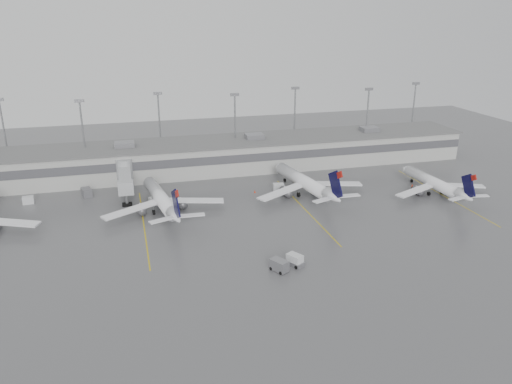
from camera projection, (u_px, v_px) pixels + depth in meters
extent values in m
plane|color=#525255|center=(256.00, 269.00, 84.68)|extent=(260.00, 260.00, 0.00)
cube|color=#ADADA7|center=(201.00, 157.00, 136.05)|extent=(150.00, 16.00, 8.00)
cube|color=#47474C|center=(206.00, 161.00, 128.40)|extent=(150.00, 0.15, 2.20)
cube|color=#606060|center=(201.00, 142.00, 134.68)|extent=(152.00, 17.00, 0.30)
cube|color=slate|center=(369.00, 129.00, 146.59)|extent=(5.00, 4.00, 1.30)
cylinder|color=gray|center=(5.00, 139.00, 130.49)|extent=(0.44, 0.44, 20.00)
cylinder|color=gray|center=(84.00, 141.00, 128.54)|extent=(0.44, 0.44, 20.00)
cube|color=slate|center=(79.00, 101.00, 125.09)|extent=(2.40, 0.50, 0.80)
cylinder|color=gray|center=(160.00, 130.00, 140.23)|extent=(0.44, 0.44, 20.00)
cube|color=slate|center=(158.00, 93.00, 136.78)|extent=(2.40, 0.50, 0.80)
cylinder|color=gray|center=(235.00, 132.00, 138.27)|extent=(0.44, 0.44, 20.00)
cube|color=slate|center=(235.00, 95.00, 134.82)|extent=(2.40, 0.50, 0.80)
cylinder|color=gray|center=(295.00, 122.00, 149.96)|extent=(0.44, 0.44, 20.00)
cube|color=slate|center=(295.00, 88.00, 146.51)|extent=(2.40, 0.50, 0.80)
cylinder|color=gray|center=(367.00, 124.00, 148.01)|extent=(0.44, 0.44, 20.00)
cube|color=slate|center=(369.00, 89.00, 144.56)|extent=(2.40, 0.50, 0.80)
cylinder|color=gray|center=(413.00, 116.00, 159.69)|extent=(0.44, 0.44, 20.00)
cube|color=slate|center=(416.00, 83.00, 156.24)|extent=(2.40, 0.50, 0.80)
cylinder|color=#929597|center=(125.00, 173.00, 123.96)|extent=(4.00, 4.00, 7.00)
cube|color=#929597|center=(125.00, 178.00, 117.78)|extent=(2.80, 13.00, 2.60)
cube|color=#929597|center=(126.00, 188.00, 110.96)|extent=(3.40, 2.40, 3.00)
cylinder|color=gray|center=(127.00, 200.00, 111.94)|extent=(0.70, 0.70, 2.80)
cube|color=black|center=(127.00, 204.00, 112.30)|extent=(2.20, 1.20, 0.70)
cube|color=#C4A80B|center=(144.00, 225.00, 102.24)|extent=(0.25, 40.00, 0.01)
cube|color=#C4A80B|center=(304.00, 209.00, 110.75)|extent=(0.25, 40.00, 0.01)
cube|color=#C4A80B|center=(442.00, 195.00, 119.27)|extent=(0.25, 40.00, 0.01)
cube|color=white|center=(6.00, 222.00, 98.04)|extent=(13.40, 6.99, 0.36)
cylinder|color=white|center=(160.00, 197.00, 109.07)|extent=(6.18, 21.81, 2.95)
cone|color=white|center=(148.00, 181.00, 119.57)|extent=(3.33, 3.17, 2.95)
cone|color=white|center=(176.00, 217.00, 97.68)|extent=(3.66, 5.30, 2.95)
cube|color=white|center=(131.00, 210.00, 104.37)|extent=(12.56, 8.02, 0.34)
cube|color=white|center=(194.00, 200.00, 109.57)|extent=(13.02, 4.59, 0.34)
cube|color=black|center=(176.00, 204.00, 96.29)|extent=(1.13, 5.51, 6.43)
cube|color=#9C120C|center=(177.00, 194.00, 94.33)|extent=(0.59, 2.01, 1.87)
cylinder|color=black|center=(152.00, 195.00, 117.54)|extent=(0.47, 0.93, 0.88)
cylinder|color=black|center=(154.00, 212.00, 107.42)|extent=(0.60, 1.14, 1.08)
cylinder|color=black|center=(173.00, 209.00, 108.97)|extent=(0.60, 1.14, 1.08)
cylinder|color=white|center=(303.00, 181.00, 119.53)|extent=(6.65, 22.59, 3.05)
cone|color=white|center=(279.00, 167.00, 130.35)|extent=(3.48, 3.31, 3.05)
cone|color=white|center=(333.00, 197.00, 107.78)|extent=(3.84, 5.52, 3.05)
cube|color=white|center=(282.00, 192.00, 114.59)|extent=(12.97, 8.43, 0.36)
cube|color=white|center=(334.00, 184.00, 120.12)|extent=(13.48, 4.60, 0.36)
cube|color=black|center=(335.00, 185.00, 106.35)|extent=(1.23, 5.70, 6.66)
cube|color=#9C120C|center=(340.00, 175.00, 104.32)|extent=(0.64, 2.08, 1.93)
cylinder|color=black|center=(285.00, 180.00, 128.26)|extent=(0.50, 0.96, 0.92)
cylinder|color=black|center=(299.00, 195.00, 117.79)|extent=(0.63, 1.18, 1.12)
cylinder|color=black|center=(314.00, 192.00, 119.45)|extent=(0.63, 1.18, 1.12)
cylinder|color=white|center=(432.00, 182.00, 120.05)|extent=(3.53, 19.62, 2.66)
cone|color=white|center=(406.00, 169.00, 129.93)|extent=(2.77, 2.60, 2.66)
cone|color=white|center=(465.00, 197.00, 109.34)|extent=(2.86, 4.55, 2.66)
cube|color=white|center=(415.00, 191.00, 116.30)|extent=(11.61, 6.21, 0.31)
cube|color=white|center=(460.00, 185.00, 119.83)|extent=(11.73, 5.29, 0.31)
cube|color=black|center=(468.00, 186.00, 108.08)|extent=(0.49, 5.00, 5.80)
cube|color=#9C120C|center=(474.00, 178.00, 106.26)|extent=(0.35, 1.81, 1.69)
cylinder|color=black|center=(412.00, 181.00, 127.99)|extent=(0.35, 0.81, 0.80)
cylinder|color=black|center=(429.00, 194.00, 118.67)|extent=(0.44, 0.99, 0.98)
cylinder|color=black|center=(442.00, 192.00, 119.73)|extent=(0.44, 0.99, 0.98)
cube|color=silver|center=(295.00, 260.00, 85.65)|extent=(2.81, 3.17, 2.02)
cube|color=slate|center=(295.00, 263.00, 85.86)|extent=(3.23, 3.67, 0.78)
cylinder|color=black|center=(286.00, 263.00, 86.02)|extent=(0.53, 0.67, 0.63)
cylinder|color=black|center=(293.00, 260.00, 87.22)|extent=(0.53, 0.67, 0.63)
cylinder|color=black|center=(296.00, 267.00, 84.54)|extent=(0.53, 0.67, 0.63)
cylinder|color=black|center=(303.00, 264.00, 85.74)|extent=(0.53, 0.67, 0.63)
cube|color=slate|center=(279.00, 265.00, 83.76)|extent=(3.11, 3.59, 1.89)
cylinder|color=black|center=(271.00, 268.00, 84.23)|extent=(0.53, 0.66, 0.62)
cylinder|color=black|center=(287.00, 270.00, 83.80)|extent=(0.53, 0.66, 0.62)
cube|color=silver|center=(28.00, 200.00, 113.47)|extent=(2.55, 1.81, 1.71)
cube|color=silver|center=(156.00, 201.00, 112.91)|extent=(3.08, 2.62, 1.85)
cube|color=silver|center=(278.00, 187.00, 121.67)|extent=(2.80, 2.07, 1.83)
cube|color=slate|center=(87.00, 192.00, 117.93)|extent=(2.83, 3.63, 1.99)
cone|color=#F83005|center=(155.00, 195.00, 117.96)|extent=(0.48, 0.48, 0.76)
cone|color=#F83005|center=(255.00, 191.00, 120.59)|extent=(0.39, 0.39, 0.63)
cone|color=#F83005|center=(412.00, 185.00, 124.60)|extent=(0.46, 0.46, 0.72)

